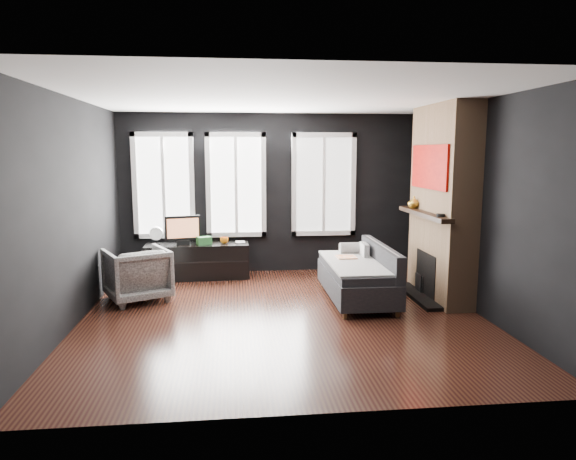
{
  "coord_description": "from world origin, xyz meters",
  "views": [
    {
      "loc": [
        -0.61,
        -6.25,
        2.05
      ],
      "look_at": [
        0.1,
        0.3,
        1.05
      ],
      "focal_mm": 32.0,
      "sensor_mm": 36.0,
      "label": 1
    }
  ],
  "objects": [
    {
      "name": "floor",
      "position": [
        0.0,
        0.0,
        0.0
      ],
      "size": [
        5.0,
        5.0,
        0.0
      ],
      "primitive_type": "plane",
      "color": "black",
      "rests_on": "ground"
    },
    {
      "name": "ceiling",
      "position": [
        0.0,
        0.0,
        2.7
      ],
      "size": [
        5.0,
        5.0,
        0.0
      ],
      "primitive_type": "plane",
      "color": "white",
      "rests_on": "ground"
    },
    {
      "name": "wall_back",
      "position": [
        0.0,
        2.5,
        1.35
      ],
      "size": [
        5.0,
        0.02,
        2.7
      ],
      "primitive_type": "cube",
      "color": "black",
      "rests_on": "ground"
    },
    {
      "name": "wall_left",
      "position": [
        -2.5,
        0.0,
        1.35
      ],
      "size": [
        0.02,
        5.0,
        2.7
      ],
      "primitive_type": "cube",
      "color": "black",
      "rests_on": "ground"
    },
    {
      "name": "wall_right",
      "position": [
        2.5,
        0.0,
        1.35
      ],
      "size": [
        0.02,
        5.0,
        2.7
      ],
      "primitive_type": "cube",
      "color": "black",
      "rests_on": "ground"
    },
    {
      "name": "windows",
      "position": [
        -0.45,
        2.46,
        2.38
      ],
      "size": [
        4.0,
        0.16,
        1.76
      ],
      "primitive_type": null,
      "color": "white",
      "rests_on": "wall_back"
    },
    {
      "name": "fireplace",
      "position": [
        2.3,
        0.6,
        1.35
      ],
      "size": [
        0.7,
        1.62,
        2.7
      ],
      "primitive_type": null,
      "color": "#93724C",
      "rests_on": "floor"
    },
    {
      "name": "sofa",
      "position": [
        1.1,
        0.6,
        0.39
      ],
      "size": [
        0.92,
        1.82,
        0.78
      ],
      "primitive_type": null,
      "rotation": [
        0.0,
        0.0,
        -0.01
      ],
      "color": "#252528",
      "rests_on": "floor"
    },
    {
      "name": "stripe_pillow",
      "position": [
        1.3,
        0.98,
        0.56
      ],
      "size": [
        0.09,
        0.34,
        0.33
      ],
      "primitive_type": "cube",
      "rotation": [
        0.0,
        0.0,
        -0.05
      ],
      "color": "gray",
      "rests_on": "sofa"
    },
    {
      "name": "armchair",
      "position": [
        -1.95,
        0.9,
        0.41
      ],
      "size": [
        1.04,
        1.01,
        0.81
      ],
      "primitive_type": "imported",
      "rotation": [
        0.0,
        0.0,
        -2.69
      ],
      "color": "silver",
      "rests_on": "floor"
    },
    {
      "name": "media_console",
      "position": [
        -1.2,
        2.1,
        0.29
      ],
      "size": [
        1.67,
        0.55,
        0.57
      ],
      "primitive_type": null,
      "rotation": [
        0.0,
        0.0,
        0.02
      ],
      "color": "black",
      "rests_on": "floor"
    },
    {
      "name": "monitor",
      "position": [
        -1.42,
        2.11,
        0.83
      ],
      "size": [
        0.6,
        0.26,
        0.53
      ],
      "primitive_type": null,
      "rotation": [
        0.0,
        0.0,
        0.24
      ],
      "color": "black",
      "rests_on": "media_console"
    },
    {
      "name": "desk_fan",
      "position": [
        -1.84,
        2.06,
        0.72
      ],
      "size": [
        0.24,
        0.24,
        0.3
      ],
      "primitive_type": null,
      "rotation": [
        0.0,
        0.0,
        -0.11
      ],
      "color": "#9D9D9D",
      "rests_on": "media_console"
    },
    {
      "name": "mug",
      "position": [
        -0.76,
        2.09,
        0.64
      ],
      "size": [
        0.15,
        0.12,
        0.13
      ],
      "primitive_type": "imported",
      "rotation": [
        0.0,
        0.0,
        0.14
      ],
      "color": "orange",
      "rests_on": "media_console"
    },
    {
      "name": "book",
      "position": [
        -0.57,
        2.15,
        0.67
      ],
      "size": [
        0.15,
        0.03,
        0.2
      ],
      "primitive_type": "imported",
      "rotation": [
        0.0,
        0.0,
        0.06
      ],
      "color": "beige",
      "rests_on": "media_console"
    },
    {
      "name": "storage_box",
      "position": [
        -1.08,
        2.04,
        0.63
      ],
      "size": [
        0.26,
        0.21,
        0.12
      ],
      "primitive_type": "cube",
      "rotation": [
        0.0,
        0.0,
        0.35
      ],
      "color": "#29662F",
      "rests_on": "media_console"
    },
    {
      "name": "mantel_vase",
      "position": [
        2.05,
        1.05,
        1.32
      ],
      "size": [
        0.23,
        0.24,
        0.17
      ],
      "primitive_type": "imported",
      "rotation": [
        0.0,
        0.0,
        -0.43
      ],
      "color": "gold",
      "rests_on": "fireplace"
    },
    {
      "name": "mantel_clock",
      "position": [
        2.05,
        0.05,
        1.25
      ],
      "size": [
        0.12,
        0.12,
        0.04
      ],
      "primitive_type": "cylinder",
      "rotation": [
        0.0,
        0.0,
        -0.16
      ],
      "color": "black",
      "rests_on": "fireplace"
    }
  ]
}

